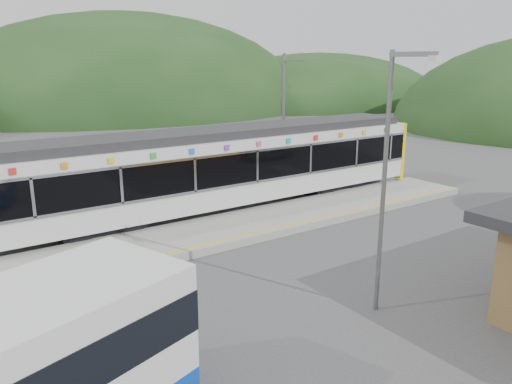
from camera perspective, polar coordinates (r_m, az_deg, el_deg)
ground at (r=17.16m, az=2.14°, el=-7.82°), size 120.00×120.00×0.00m
hills at (r=24.76m, az=6.26°, el=-0.80°), size 146.00×149.00×26.00m
platform at (r=19.67m, az=-3.65°, el=-4.39°), size 26.00×3.20×0.30m
yellow_line at (r=18.58m, az=-1.56°, el=-5.02°), size 26.00×0.10×0.01m
train at (r=22.36m, az=-3.07°, el=3.04°), size 20.44×3.01×3.74m
catenary_mast_east at (r=27.07m, az=3.21°, el=8.46°), size 0.18×1.80×7.00m
lamp_post at (r=12.97m, az=14.99°, el=3.07°), size 0.43×1.22×6.84m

